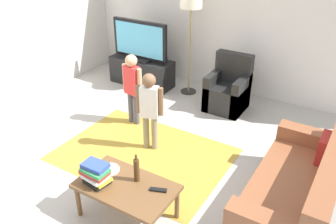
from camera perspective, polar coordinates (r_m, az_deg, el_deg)
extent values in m
plane|color=#B2ADA3|center=(4.37, -4.18, -10.76)|extent=(7.80, 7.80, 0.00)
cube|color=silver|center=(6.22, 12.04, 14.93)|extent=(6.00, 0.12, 2.70)
cube|color=#B28C33|center=(4.78, -3.97, -6.77)|extent=(2.20, 1.60, 0.01)
cube|color=black|center=(6.68, -4.22, 6.50)|extent=(1.20, 0.44, 0.50)
cube|color=black|center=(6.70, -4.43, 5.17)|extent=(1.10, 0.32, 0.03)
cube|color=black|center=(6.57, -4.41, 8.58)|extent=(0.44, 0.28, 0.03)
cube|color=black|center=(6.45, -4.53, 11.53)|extent=(1.10, 0.07, 0.68)
cube|color=#59B2D8|center=(6.43, -4.72, 11.45)|extent=(1.00, 0.01, 0.58)
cube|color=brown|center=(4.02, 19.17, -12.89)|extent=(0.80, 1.80, 0.42)
cube|color=brown|center=(3.87, 24.04, -11.64)|extent=(0.20, 1.80, 0.86)
cube|color=brown|center=(4.61, 21.83, -6.09)|extent=(0.80, 0.20, 0.60)
cube|color=#B22823|center=(4.25, 23.71, -5.42)|extent=(0.10, 0.32, 0.32)
cube|color=black|center=(5.85, 9.38, 2.34)|extent=(0.60, 0.60, 0.42)
cube|color=black|center=(5.93, 10.40, 5.22)|extent=(0.60, 0.16, 0.90)
cube|color=black|center=(5.89, 7.30, 3.68)|extent=(0.12, 0.60, 0.60)
cube|color=black|center=(5.73, 11.65, 2.57)|extent=(0.12, 0.60, 0.60)
cylinder|color=#262626|center=(6.45, 3.30, 3.35)|extent=(0.28, 0.28, 0.02)
cylinder|color=#99844C|center=(6.17, 3.49, 9.65)|extent=(0.03, 0.03, 1.50)
cylinder|color=#4C4C59|center=(5.42, -5.99, 0.82)|extent=(0.08, 0.08, 0.50)
cylinder|color=#4C4C59|center=(5.35, -5.10, 0.45)|extent=(0.08, 0.08, 0.50)
cube|color=red|center=(5.19, -5.79, 5.12)|extent=(0.25, 0.16, 0.42)
sphere|color=tan|center=(5.07, -5.96, 8.22)|extent=(0.18, 0.18, 0.18)
cylinder|color=tan|center=(5.28, -6.96, 5.74)|extent=(0.07, 0.07, 0.38)
cylinder|color=tan|center=(5.08, -4.59, 4.91)|extent=(0.07, 0.07, 0.38)
cylinder|color=gray|center=(4.79, -3.54, -3.18)|extent=(0.08, 0.08, 0.49)
cylinder|color=gray|center=(4.76, -2.18, -3.36)|extent=(0.08, 0.08, 0.49)
cube|color=white|center=(4.55, -3.00, 1.63)|extent=(0.26, 0.20, 0.42)
sphere|color=brown|center=(4.42, -3.10, 5.10)|extent=(0.18, 0.18, 0.18)
cylinder|color=brown|center=(4.58, -4.82, 2.07)|extent=(0.07, 0.07, 0.38)
cylinder|color=brown|center=(4.50, -1.16, 1.67)|extent=(0.07, 0.07, 0.38)
cube|color=brown|center=(3.67, -6.74, -11.85)|extent=(1.00, 0.60, 0.04)
cylinder|color=brown|center=(3.92, -14.24, -13.69)|extent=(0.05, 0.05, 0.38)
cylinder|color=brown|center=(4.18, -9.43, -9.94)|extent=(0.05, 0.05, 0.38)
cylinder|color=brown|center=(3.77, 1.45, -14.55)|extent=(0.05, 0.05, 0.38)
cube|color=black|center=(3.72, -11.32, -10.87)|extent=(0.26, 0.23, 0.04)
cube|color=yellow|center=(3.71, -11.31, -10.36)|extent=(0.30, 0.21, 0.03)
cube|color=white|center=(3.68, -11.67, -10.06)|extent=(0.26, 0.22, 0.03)
cube|color=red|center=(3.67, -11.71, -9.46)|extent=(0.28, 0.17, 0.04)
cube|color=#388C4C|center=(3.63, -11.64, -9.16)|extent=(0.28, 0.19, 0.03)
cube|color=#334CA5|center=(3.63, -11.63, -8.43)|extent=(0.26, 0.18, 0.04)
cylinder|color=#4C3319|center=(3.63, -5.07, -9.31)|extent=(0.06, 0.06, 0.26)
cylinder|color=#4C3319|center=(3.53, -5.18, -7.28)|extent=(0.02, 0.02, 0.06)
cube|color=black|center=(3.57, -1.59, -12.41)|extent=(0.18, 0.11, 0.02)
cylinder|color=white|center=(3.87, -9.43, -9.11)|extent=(0.22, 0.22, 0.02)
cube|color=silver|center=(3.85, -9.21, -9.08)|extent=(0.12, 0.11, 0.01)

